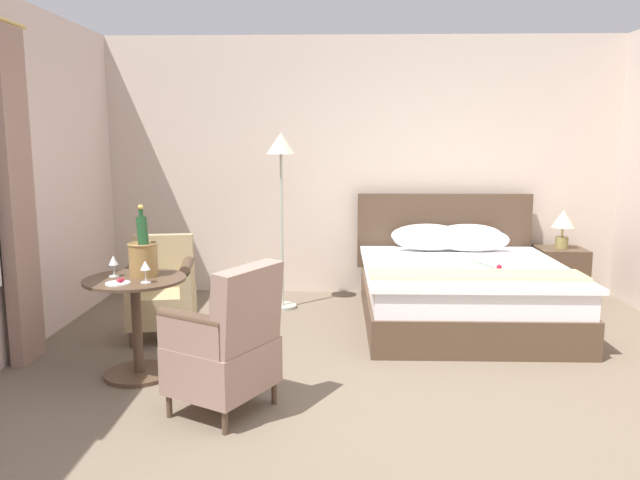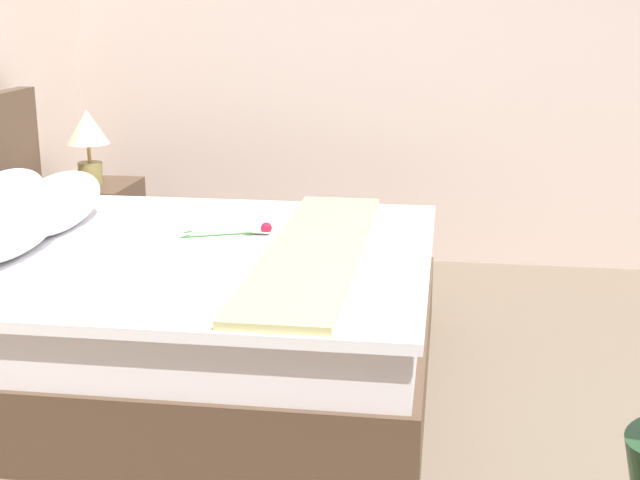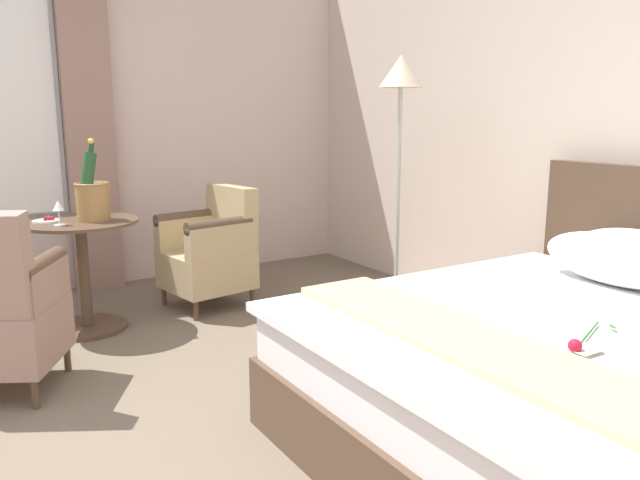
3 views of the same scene
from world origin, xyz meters
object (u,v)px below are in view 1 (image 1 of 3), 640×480
(nightstand, at_px, (560,274))
(armchair_facing_bed, at_px, (227,345))
(bed, at_px, (460,286))
(champagne_bucket, at_px, (143,255))
(armchair_by_window, at_px, (162,291))
(wine_glass_near_bucket, at_px, (113,262))
(snack_plate, at_px, (118,283))
(floor_lamp_brass, at_px, (281,169))
(side_table_round, at_px, (137,321))
(wine_glass_near_edge, at_px, (145,267))
(bedside_lamp, at_px, (563,223))

(nightstand, relative_size, armchair_facing_bed, 0.59)
(bed, xyz_separation_m, armchair_facing_bed, (-1.81, -2.04, 0.10))
(nightstand, xyz_separation_m, armchair_facing_bed, (-3.01, -2.80, 0.15))
(champagne_bucket, distance_m, armchair_by_window, 0.95)
(nightstand, height_order, champagne_bucket, champagne_bucket)
(bed, relative_size, wine_glass_near_bucket, 13.79)
(nightstand, distance_m, snack_plate, 4.52)
(champagne_bucket, bearing_deg, armchair_facing_bed, -43.10)
(floor_lamp_brass, xyz_separation_m, side_table_round, (-0.87, -1.84, -0.99))
(snack_plate, bearing_deg, side_table_round, 74.48)
(nightstand, height_order, floor_lamp_brass, floor_lamp_brass)
(side_table_round, distance_m, wine_glass_near_edge, 0.46)
(side_table_round, height_order, armchair_facing_bed, armchair_facing_bed)
(floor_lamp_brass, height_order, side_table_round, floor_lamp_brass)
(bed, xyz_separation_m, floor_lamp_brass, (-1.69, 0.38, 1.06))
(floor_lamp_brass, xyz_separation_m, wine_glass_near_bucket, (-1.03, -1.79, -0.57))
(side_table_round, xyz_separation_m, armchair_by_window, (-0.07, 0.89, -0.00))
(bed, xyz_separation_m, nightstand, (1.19, 0.76, -0.05))
(armchair_by_window, xyz_separation_m, armchair_facing_bed, (0.81, -1.48, 0.03))
(nightstand, distance_m, armchair_by_window, 4.04)
(wine_glass_near_edge, distance_m, armchair_by_window, 1.13)
(wine_glass_near_bucket, bearing_deg, champagne_bucket, 7.46)
(champagne_bucket, bearing_deg, snack_plate, -110.33)
(armchair_by_window, height_order, armchair_facing_bed, armchair_facing_bed)
(bed, relative_size, bedside_lamp, 5.21)
(bedside_lamp, height_order, side_table_round, bedside_lamp)
(bedside_lamp, xyz_separation_m, champagne_bucket, (-3.71, -2.14, 0.05))
(champagne_bucket, height_order, armchair_by_window, champagne_bucket)
(bedside_lamp, distance_m, wine_glass_near_edge, 4.33)
(snack_plate, relative_size, armchair_facing_bed, 0.17)
(wine_glass_near_bucket, bearing_deg, bedside_lamp, 28.97)
(armchair_by_window, bearing_deg, side_table_round, -85.73)
(floor_lamp_brass, bearing_deg, champagne_bucket, -115.15)
(wine_glass_near_edge, bearing_deg, floor_lamp_brass, 69.22)
(wine_glass_near_bucket, bearing_deg, nightstand, 28.97)
(nightstand, relative_size, bedside_lamp, 1.38)
(snack_plate, bearing_deg, bed, 32.12)
(bedside_lamp, distance_m, wine_glass_near_bucket, 4.48)
(champagne_bucket, bearing_deg, wine_glass_near_bucket, -172.54)
(wine_glass_near_bucket, height_order, snack_plate, wine_glass_near_bucket)
(nightstand, xyz_separation_m, bedside_lamp, (-0.00, -0.00, 0.54))
(bedside_lamp, bearing_deg, armchair_facing_bed, -137.06)
(floor_lamp_brass, distance_m, armchair_facing_bed, 2.61)
(nightstand, height_order, wine_glass_near_bucket, wine_glass_near_bucket)
(bed, distance_m, armchair_facing_bed, 2.73)
(wine_glass_near_edge, height_order, armchair_facing_bed, armchair_facing_bed)
(floor_lamp_brass, bearing_deg, bedside_lamp, 7.44)
(side_table_round, bearing_deg, armchair_facing_bed, -37.96)
(floor_lamp_brass, distance_m, champagne_bucket, 2.02)
(side_table_round, relative_size, armchair_by_window, 0.83)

